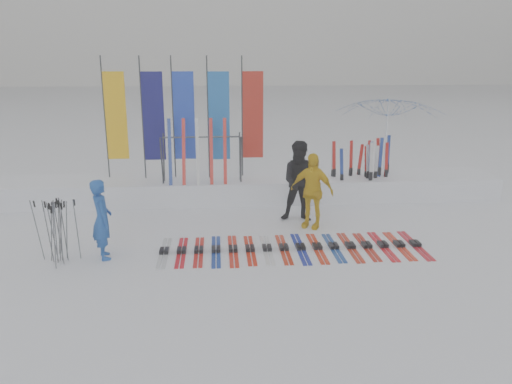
{
  "coord_description": "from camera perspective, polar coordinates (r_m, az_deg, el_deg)",
  "views": [
    {
      "loc": [
        -0.61,
        -8.54,
        3.76
      ],
      "look_at": [
        0.2,
        1.6,
        1.0
      ],
      "focal_mm": 35.0,
      "sensor_mm": 36.0,
      "label": 1
    }
  ],
  "objects": [
    {
      "name": "ground",
      "position": [
        9.35,
        -0.45,
        -8.53
      ],
      "size": [
        120.0,
        120.0,
        0.0
      ],
      "primitive_type": "plane",
      "color": "white",
      "rests_on": "ground"
    },
    {
      "name": "snow_bank",
      "position": [
        13.6,
        -1.85,
        0.44
      ],
      "size": [
        14.0,
        1.6,
        0.6
      ],
      "primitive_type": "cube",
      "color": "white",
      "rests_on": "ground"
    },
    {
      "name": "person_blue",
      "position": [
        9.93,
        -17.21,
        -2.99
      ],
      "size": [
        0.55,
        0.66,
        1.56
      ],
      "primitive_type": "imported",
      "rotation": [
        0.0,
        0.0,
        1.93
      ],
      "color": "#1C4CA4",
      "rests_on": "ground"
    },
    {
      "name": "person_black",
      "position": [
        11.69,
        5.16,
        1.21
      ],
      "size": [
        1.03,
        0.86,
        1.9
      ],
      "primitive_type": "imported",
      "rotation": [
        0.0,
        0.0,
        -0.16
      ],
      "color": "black",
      "rests_on": "ground"
    },
    {
      "name": "person_yellow",
      "position": [
        11.27,
        6.4,
        0.16
      ],
      "size": [
        1.07,
        0.89,
        1.72
      ],
      "primitive_type": "imported",
      "rotation": [
        0.0,
        0.0,
        -0.56
      ],
      "color": "yellow",
      "rests_on": "ground"
    },
    {
      "name": "tent_canopy",
      "position": [
        14.97,
        14.73,
        5.51
      ],
      "size": [
        3.17,
        3.23,
        2.75
      ],
      "primitive_type": "imported",
      "rotation": [
        0.0,
        0.0,
        0.06
      ],
      "color": "white",
      "rests_on": "ground"
    },
    {
      "name": "ski_row",
      "position": [
        10.17,
        4.17,
        -6.35
      ],
      "size": [
        5.29,
        1.7,
        0.07
      ],
      "color": "silver",
      "rests_on": "ground"
    },
    {
      "name": "pole_cluster",
      "position": [
        10.09,
        -21.75,
        -4.18
      ],
      "size": [
        0.83,
        0.75,
        1.25
      ],
      "color": "#595B60",
      "rests_on": "ground"
    },
    {
      "name": "feather_flags",
      "position": [
        13.46,
        -8.22,
        8.56
      ],
      "size": [
        4.21,
        0.3,
        3.2
      ],
      "color": "#383A3F",
      "rests_on": "ground"
    },
    {
      "name": "ski_rack",
      "position": [
        12.96,
        -6.23,
        4.53
      ],
      "size": [
        2.04,
        0.8,
        1.23
      ],
      "color": "#383A3F",
      "rests_on": "ground"
    },
    {
      "name": "upright_skis",
      "position": [
        13.89,
        12.41,
        2.42
      ],
      "size": [
        1.68,
        0.87,
        1.68
      ],
      "color": "red",
      "rests_on": "ground"
    }
  ]
}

